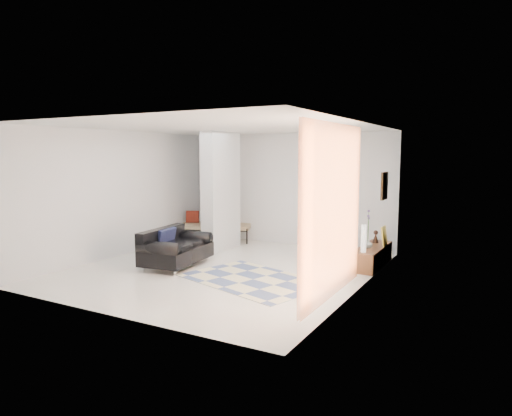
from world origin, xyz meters
The scene contains 17 objects.
floor centered at (0.00, 0.00, 0.00)m, with size 6.00×6.00×0.00m, color white.
ceiling centered at (0.00, 0.00, 2.80)m, with size 6.00×6.00×0.00m, color white.
wall_back centered at (0.00, 3.00, 1.40)m, with size 6.00×6.00×0.00m, color silver.
wall_front centered at (0.00, -3.00, 1.40)m, with size 6.00×6.00×0.00m, color silver.
wall_left centered at (-2.75, 0.00, 1.40)m, with size 6.00×6.00×0.00m, color silver.
wall_right centered at (2.75, 0.00, 1.40)m, with size 6.00×6.00×0.00m, color silver.
partition_column centered at (-1.10, 1.60, 1.40)m, with size 0.35×1.20×2.80m, color silver.
hallway_door centered at (-2.10, 2.96, 1.02)m, with size 0.85×0.06×2.04m, color white.
curtain centered at (2.67, -1.15, 1.45)m, with size 2.55×2.55×0.00m, color #FF8643.
wall_art centered at (2.72, 1.70, 1.65)m, with size 0.04×0.45×0.55m, color #3C2410.
media_console centered at (2.52, 1.70, 0.21)m, with size 0.45×1.62×0.80m.
loveseat centered at (-1.06, -0.24, 0.36)m, with size 1.09×1.66×0.76m.
daybed centered at (-1.93, 2.46, 0.41)m, with size 2.11×1.47×0.77m.
area_rug centered at (0.90, -0.42, 0.01)m, with size 2.52×1.68×0.01m, color beige.
cylinder_lamp centered at (2.50, 1.09, 0.67)m, with size 0.10×0.10×0.53m, color silver.
bronze_figurine centered at (2.47, 2.14, 0.53)m, with size 0.13×0.13×0.26m, color black, non-canonical shape.
vase centered at (2.47, 1.52, 0.49)m, with size 0.17×0.17×0.18m, color silver.
Camera 1 is at (4.84, -7.49, 2.28)m, focal length 32.00 mm.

